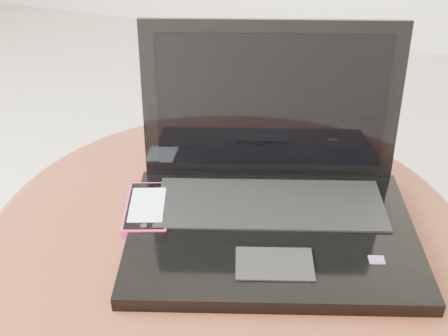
% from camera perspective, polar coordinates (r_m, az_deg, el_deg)
% --- Properties ---
extents(table, '(0.64, 0.64, 0.51)m').
position_cam_1_polar(table, '(0.83, 0.33, -11.71)').
color(table, '#512415').
rests_on(table, ground).
extents(laptop, '(0.42, 0.37, 0.24)m').
position_cam_1_polar(laptop, '(0.74, 4.78, -2.57)').
color(laptop, black).
rests_on(laptop, table).
extents(phone_black, '(0.07, 0.11, 0.01)m').
position_cam_1_polar(phone_black, '(0.80, -5.13, -2.72)').
color(phone_black, black).
rests_on(phone_black, table).
extents(phone_pink, '(0.09, 0.12, 0.01)m').
position_cam_1_polar(phone_pink, '(0.76, -7.69, -4.03)').
color(phone_pink, '#DA2169').
rests_on(phone_pink, phone_black).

